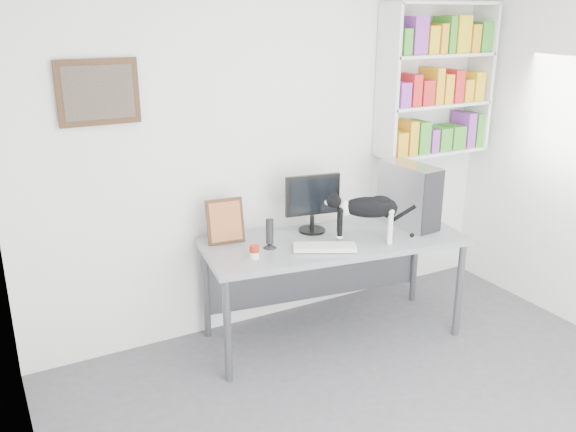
{
  "coord_description": "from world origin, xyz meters",
  "views": [
    {
      "loc": [
        -2.1,
        -2.06,
        2.4
      ],
      "look_at": [
        -0.16,
        1.53,
        1.01
      ],
      "focal_mm": 38.0,
      "sensor_mm": 36.0,
      "label": 1
    }
  ],
  "objects": [
    {
      "name": "cat",
      "position": [
        0.36,
        1.3,
        0.98
      ],
      "size": [
        0.58,
        0.43,
        0.36
      ],
      "primitive_type": null,
      "rotation": [
        0.0,
        0.0,
        -0.54
      ],
      "color": "black",
      "rests_on": "desk"
    },
    {
      "name": "pc_tower",
      "position": [
        0.86,
        1.45,
        1.04
      ],
      "size": [
        0.26,
        0.51,
        0.49
      ],
      "primitive_type": "cube",
      "rotation": [
        0.0,
        0.0,
        0.09
      ],
      "color": "#B0B1B5",
      "rests_on": "desk"
    },
    {
      "name": "leaning_print",
      "position": [
        -0.54,
        1.78,
        0.97
      ],
      "size": [
        0.28,
        0.14,
        0.34
      ],
      "primitive_type": "cube",
      "rotation": [
        0.0,
        0.0,
        -0.11
      ],
      "color": "#422A15",
      "rests_on": "desk"
    },
    {
      "name": "soup_can",
      "position": [
        -0.49,
        1.4,
        0.85
      ],
      "size": [
        0.08,
        0.08,
        0.1
      ],
      "primitive_type": "cylinder",
      "rotation": [
        0.0,
        0.0,
        -0.18
      ],
      "color": "#AD1F0E",
      "rests_on": "desk"
    },
    {
      "name": "desk",
      "position": [
        0.19,
        1.46,
        0.4
      ],
      "size": [
        2.01,
        1.02,
        0.8
      ],
      "primitive_type": "cube",
      "rotation": [
        0.0,
        0.0,
        -0.15
      ],
      "color": "gray",
      "rests_on": "room"
    },
    {
      "name": "room",
      "position": [
        0.0,
        0.0,
        1.35
      ],
      "size": [
        4.01,
        4.01,
        2.7
      ],
      "color": "#59595F",
      "rests_on": "ground"
    },
    {
      "name": "wall_art",
      "position": [
        -1.3,
        1.97,
        1.9
      ],
      "size": [
        0.52,
        0.04,
        0.42
      ],
      "primitive_type": "cube",
      "color": "#422A15",
      "rests_on": "room"
    },
    {
      "name": "speaker",
      "position": [
        -0.31,
        1.53,
        0.91
      ],
      "size": [
        0.13,
        0.13,
        0.22
      ],
      "primitive_type": "cylinder",
      "rotation": [
        0.0,
        0.0,
        -0.5
      ],
      "color": "black",
      "rests_on": "desk"
    },
    {
      "name": "keyboard",
      "position": [
        0.02,
        1.32,
        0.82
      ],
      "size": [
        0.47,
        0.35,
        0.03
      ],
      "primitive_type": "cube",
      "rotation": [
        0.0,
        0.0,
        -0.49
      ],
      "color": "white",
      "rests_on": "desk"
    },
    {
      "name": "monitor",
      "position": [
        0.13,
        1.68,
        1.03
      ],
      "size": [
        0.45,
        0.27,
        0.45
      ],
      "primitive_type": "cube",
      "rotation": [
        0.0,
        0.0,
        -0.17
      ],
      "color": "black",
      "rests_on": "desk"
    },
    {
      "name": "bookshelf",
      "position": [
        1.4,
        1.85,
        1.85
      ],
      "size": [
        1.03,
        0.28,
        1.24
      ],
      "primitive_type": "cube",
      "color": "silver",
      "rests_on": "room"
    }
  ]
}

